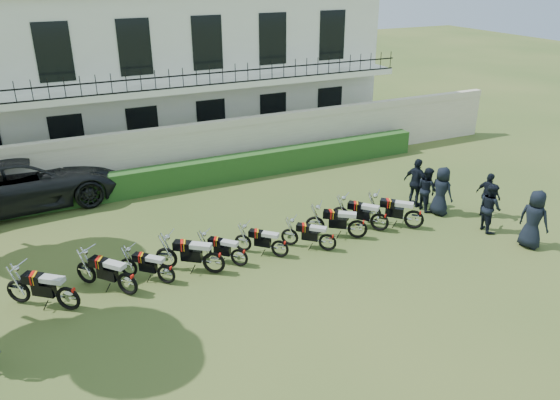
% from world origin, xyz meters
% --- Properties ---
extents(ground, '(100.00, 100.00, 0.00)m').
position_xyz_m(ground, '(0.00, 0.00, 0.00)').
color(ground, '#365421').
rests_on(ground, ground).
extents(perimeter_wall, '(30.00, 0.35, 2.30)m').
position_xyz_m(perimeter_wall, '(0.00, 8.00, 1.17)').
color(perimeter_wall, beige).
rests_on(perimeter_wall, ground).
extents(hedge, '(18.00, 0.60, 1.00)m').
position_xyz_m(hedge, '(1.00, 7.20, 0.50)').
color(hedge, '#244B1A').
rests_on(hedge, ground).
extents(building, '(20.40, 9.60, 7.40)m').
position_xyz_m(building, '(0.00, 13.96, 3.71)').
color(building, white).
rests_on(building, ground).
extents(motorcycle_0, '(1.72, 1.40, 1.16)m').
position_xyz_m(motorcycle_0, '(-5.62, 0.34, 0.53)').
color(motorcycle_0, black).
rests_on(motorcycle_0, ground).
extents(motorcycle_1, '(1.41, 1.61, 1.11)m').
position_xyz_m(motorcycle_1, '(-4.13, 0.42, 0.51)').
color(motorcycle_1, black).
rests_on(motorcycle_1, ground).
extents(motorcycle_2, '(1.33, 1.28, 0.96)m').
position_xyz_m(motorcycle_2, '(-3.06, 0.54, 0.44)').
color(motorcycle_2, black).
rests_on(motorcycle_2, ground).
extents(motorcycle_3, '(1.75, 1.32, 1.14)m').
position_xyz_m(motorcycle_3, '(-1.69, 0.48, 0.53)').
color(motorcycle_3, black).
rests_on(motorcycle_3, ground).
extents(motorcycle_4, '(1.27, 1.30, 0.94)m').
position_xyz_m(motorcycle_4, '(-0.89, 0.56, 0.44)').
color(motorcycle_4, black).
rests_on(motorcycle_4, ground).
extents(motorcycle_5, '(1.33, 1.26, 0.95)m').
position_xyz_m(motorcycle_5, '(0.40, 0.53, 0.44)').
color(motorcycle_5, black).
rests_on(motorcycle_5, ground).
extents(motorcycle_6, '(1.37, 1.26, 0.97)m').
position_xyz_m(motorcycle_6, '(1.89, 0.27, 0.45)').
color(motorcycle_6, black).
rests_on(motorcycle_6, ground).
extents(motorcycle_7, '(1.67, 1.27, 1.09)m').
position_xyz_m(motorcycle_7, '(3.17, 0.58, 0.51)').
color(motorcycle_7, black).
rests_on(motorcycle_7, ground).
extents(motorcycle_8, '(1.38, 1.53, 1.07)m').
position_xyz_m(motorcycle_8, '(4.12, 0.72, 0.49)').
color(motorcycle_8, black).
rests_on(motorcycle_8, ground).
extents(motorcycle_9, '(1.56, 1.51, 1.13)m').
position_xyz_m(motorcycle_9, '(5.24, 0.37, 0.52)').
color(motorcycle_9, black).
rests_on(motorcycle_9, ground).
extents(suv, '(7.05, 3.74, 1.89)m').
position_xyz_m(suv, '(-6.32, 7.97, 0.94)').
color(suv, black).
rests_on(suv, ground).
extents(officer_0, '(0.83, 1.05, 1.88)m').
position_xyz_m(officer_0, '(7.76, -2.15, 0.94)').
color(officer_0, black).
rests_on(officer_0, ground).
extents(officer_1, '(0.79, 0.92, 1.65)m').
position_xyz_m(officer_1, '(7.43, -0.73, 0.83)').
color(officer_1, black).
rests_on(officer_1, ground).
extents(officer_2, '(0.54, 0.99, 1.59)m').
position_xyz_m(officer_2, '(8.17, 0.12, 0.80)').
color(officer_2, black).
rests_on(officer_2, ground).
extents(officer_3, '(0.76, 0.97, 1.75)m').
position_xyz_m(officer_3, '(6.81, 0.96, 0.87)').
color(officer_3, black).
rests_on(officer_3, ground).
extents(officer_4, '(0.66, 0.82, 1.60)m').
position_xyz_m(officer_4, '(6.62, 1.47, 0.80)').
color(officer_4, black).
rests_on(officer_4, ground).
extents(officer_5, '(0.71, 1.14, 1.80)m').
position_xyz_m(officer_5, '(6.48, 1.89, 0.90)').
color(officer_5, black).
rests_on(officer_5, ground).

